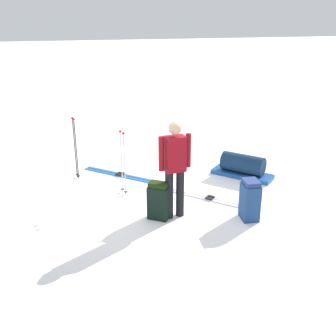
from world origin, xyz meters
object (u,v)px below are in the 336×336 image
(ski_poles_planted_near, at_px, (75,145))
(ski_poles_planted_far, at_px, (123,160))
(ski_pair_far, at_px, (120,175))
(gear_sled, at_px, (243,166))
(backpack_large_dark, at_px, (159,201))
(ski_pair_near, at_px, (210,199))
(backpack_bright, at_px, (250,200))
(skier_standing, at_px, (175,165))

(ski_poles_planted_near, height_order, ski_poles_planted_far, ski_poles_planted_near)
(ski_pair_far, distance_m, gear_sled, 2.64)
(backpack_large_dark, bearing_deg, ski_poles_planted_far, 21.78)
(backpack_large_dark, bearing_deg, gear_sled, -55.42)
(ski_poles_planted_near, relative_size, gear_sled, 1.06)
(ski_pair_near, height_order, backpack_large_dark, backpack_large_dark)
(backpack_bright, xyz_separation_m, ski_poles_planted_far, (1.49, 1.96, 0.35))
(skier_standing, height_order, backpack_bright, skier_standing)
(ski_pair_near, distance_m, backpack_bright, 1.02)
(skier_standing, xyz_separation_m, backpack_large_dark, (-0.01, 0.28, -0.63))
(ski_pair_near, relative_size, ski_poles_planted_far, 1.19)
(ski_pair_far, height_order, backpack_large_dark, backpack_large_dark)
(backpack_bright, height_order, ski_poles_planted_far, ski_poles_planted_far)
(ski_poles_planted_far, bearing_deg, ski_pair_near, -111.78)
(backpack_large_dark, bearing_deg, skier_standing, -87.50)
(ski_pair_far, bearing_deg, backpack_large_dark, -168.06)
(skier_standing, distance_m, ski_pair_near, 1.34)
(backpack_large_dark, bearing_deg, ski_pair_far, 11.94)
(backpack_bright, distance_m, ski_poles_planted_far, 2.49)
(skier_standing, relative_size, gear_sled, 1.37)
(skier_standing, bearing_deg, backpack_large_dark, 92.50)
(ski_pair_far, relative_size, ski_poles_planted_near, 1.11)
(backpack_large_dark, bearing_deg, ski_pair_near, -64.46)
(ski_poles_planted_near, bearing_deg, backpack_bright, -131.20)
(ski_poles_planted_far, bearing_deg, ski_pair_far, -1.05)
(backpack_large_dark, xyz_separation_m, gear_sled, (1.46, -2.12, -0.10))
(ski_pair_near, relative_size, backpack_bright, 2.10)
(ski_pair_near, xyz_separation_m, ski_poles_planted_near, (1.61, 2.42, 0.72))
(skier_standing, bearing_deg, ski_pair_far, 19.28)
(skier_standing, distance_m, ski_poles_planted_far, 1.37)
(ski_pair_far, bearing_deg, ski_pair_near, -135.39)
(ski_pair_near, distance_m, ski_poles_planted_far, 1.81)
(ski_pair_far, distance_m, backpack_bright, 3.13)
(gear_sled, bearing_deg, backpack_bright, 161.26)
(ski_poles_planted_far, distance_m, gear_sled, 2.64)
(ski_pair_far, height_order, gear_sled, gear_sled)
(ski_pair_near, height_order, ski_pair_far, same)
(skier_standing, height_order, ski_poles_planted_far, skier_standing)
(backpack_large_dark, height_order, backpack_bright, backpack_bright)
(backpack_bright, bearing_deg, skier_standing, 73.71)
(ski_poles_planted_far, bearing_deg, gear_sled, -82.94)
(ski_pair_far, relative_size, ski_poles_planted_far, 1.16)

